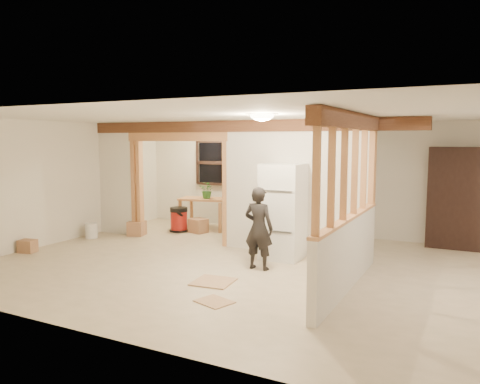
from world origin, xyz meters
The scene contains 28 objects.
floor centered at (0.00, 0.00, -0.01)m, with size 9.00×6.50×0.01m, color beige.
ceiling centered at (0.00, 0.00, 2.50)m, with size 9.00×6.50×0.01m, color white.
wall_back centered at (0.00, 3.25, 1.25)m, with size 9.00×0.01×2.50m, color silver.
wall_front centered at (0.00, -3.25, 1.25)m, with size 9.00×0.01×2.50m, color silver.
wall_left centered at (-4.50, 0.00, 1.25)m, with size 0.01×6.50×2.50m, color silver.
partition_left_stub centered at (-4.05, 1.20, 1.25)m, with size 0.90×0.12×2.50m, color silver.
partition_center centered at (0.20, 1.20, 1.25)m, with size 2.80×0.12×2.50m, color silver.
doorway_frame centered at (-2.40, 1.20, 1.10)m, with size 2.46×0.14×2.20m, color tan.
header_beam_back centered at (-1.00, 1.20, 2.38)m, with size 7.00×0.18×0.22m, color brown.
header_beam_right centered at (1.60, -0.40, 2.38)m, with size 0.18×3.30×0.22m, color brown.
pony_wall centered at (1.60, -0.40, 0.50)m, with size 0.12×3.20×1.00m, color silver.
stud_partition centered at (1.60, -0.40, 1.66)m, with size 0.14×3.20×1.32m, color tan.
window_back centered at (-2.60, 3.17, 1.55)m, with size 1.12×0.10×1.10m, color black.
ceiling_dome_main centered at (0.30, -0.50, 2.48)m, with size 0.36×0.36×0.16m, color #FFEABF.
ceiling_dome_util centered at (-2.50, 2.30, 2.48)m, with size 0.32×0.32×0.14m, color #FFEABF.
hanging_bulb centered at (-2.00, 1.60, 2.18)m, with size 0.07×0.07×0.07m, color #FFD88C.
refrigerator centered at (0.13, 0.80, 0.85)m, with size 0.70×0.68×1.70m, color silver.
woman centered at (0.05, -0.06, 0.68)m, with size 0.50×0.33×1.37m, color black.
work_table centered at (-2.53, 2.51, 0.37)m, with size 1.19×0.59×0.75m, color tan.
potted_plant centered at (-2.43, 2.45, 0.95)m, with size 0.35×0.31×0.39m, color #2D7128.
shop_vac centered at (-2.92, 1.98, 0.29)m, with size 0.44×0.44×0.58m, color maroon.
bookshelf centered at (2.82, 3.01, 0.99)m, with size 0.99×0.33×1.98m, color black.
bucket centered at (-4.19, 0.51, 0.16)m, with size 0.26×0.26×0.33m, color white.
box_util_a centered at (-2.46, 2.09, 0.16)m, with size 0.37×0.32×0.32m, color #A87551.
box_util_b centered at (-3.51, 1.20, 0.16)m, with size 0.34×0.34×0.32m, color #A87551.
box_front centered at (-4.32, -1.00, 0.12)m, with size 0.30×0.24×0.24m, color #A87551.
floor_panel_near centered at (-0.24, -1.02, 0.01)m, with size 0.57×0.57×0.02m, color tan.
floor_panel_far centered at (0.20, -1.76, 0.01)m, with size 0.45×0.36×0.01m, color tan.
Camera 1 is at (3.19, -6.89, 2.12)m, focal length 35.00 mm.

